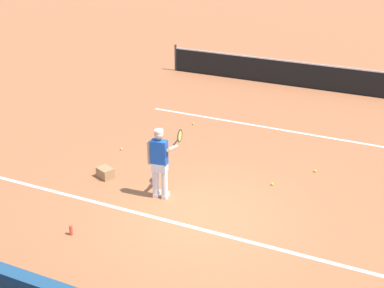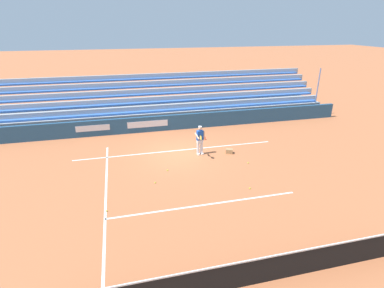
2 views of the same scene
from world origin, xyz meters
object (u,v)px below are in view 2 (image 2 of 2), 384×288
(tennis_ball_toward_net, at_px, (250,188))
(tennis_net, at_px, (249,273))
(tennis_ball_far_left, at_px, (248,163))
(ball_box_cardboard, at_px, (229,151))
(tennis_player, at_px, (200,140))
(tennis_ball_on_baseline, at_px, (107,211))
(water_bottle, at_px, (205,138))
(tennis_ball_midcourt, at_px, (155,183))
(tennis_ball_by_box, at_px, (167,170))

(tennis_ball_toward_net, distance_m, tennis_net, 5.62)
(tennis_ball_far_left, bearing_deg, ball_box_cardboard, -72.03)
(tennis_player, bearing_deg, tennis_ball_on_baseline, 41.59)
(tennis_ball_far_left, bearing_deg, water_bottle, -72.37)
(tennis_player, height_order, tennis_net, tennis_player)
(tennis_player, bearing_deg, water_bottle, -113.76)
(tennis_net, bearing_deg, tennis_ball_toward_net, -114.87)
(tennis_ball_midcourt, bearing_deg, tennis_ball_toward_net, 159.12)
(tennis_ball_on_baseline, xyz_separation_m, water_bottle, (-6.17, -6.80, 0.08))
(tennis_ball_by_box, height_order, tennis_net, tennis_net)
(tennis_player, distance_m, water_bottle, 2.50)
(ball_box_cardboard, xyz_separation_m, tennis_ball_toward_net, (0.53, 4.11, -0.10))
(tennis_player, distance_m, tennis_net, 9.55)
(tennis_ball_midcourt, distance_m, tennis_ball_on_baseline, 2.88)
(tennis_player, distance_m, tennis_ball_on_baseline, 7.02)
(tennis_ball_far_left, bearing_deg, tennis_ball_toward_net, 67.81)
(ball_box_cardboard, xyz_separation_m, tennis_ball_far_left, (-0.51, 1.57, -0.10))
(ball_box_cardboard, bearing_deg, tennis_ball_far_left, 107.97)
(tennis_ball_by_box, relative_size, tennis_net, 0.01)
(tennis_ball_toward_net, bearing_deg, water_bottle, -87.90)
(ball_box_cardboard, distance_m, tennis_ball_toward_net, 4.15)
(ball_box_cardboard, height_order, tennis_ball_midcourt, ball_box_cardboard)
(tennis_player, xyz_separation_m, tennis_ball_toward_net, (-1.20, 4.39, -0.86))
(water_bottle, xyz_separation_m, tennis_net, (2.11, 11.64, 0.38))
(tennis_ball_far_left, distance_m, water_bottle, 4.22)
(ball_box_cardboard, distance_m, tennis_ball_midcourt, 5.34)
(tennis_player, xyz_separation_m, tennis_ball_midcourt, (2.99, 2.79, -0.86))
(tennis_player, height_order, ball_box_cardboard, tennis_player)
(tennis_player, height_order, tennis_ball_on_baseline, tennis_player)
(tennis_player, height_order, tennis_ball_by_box, tennis_player)
(tennis_ball_far_left, bearing_deg, tennis_player, -39.53)
(tennis_player, bearing_deg, ball_box_cardboard, 170.94)
(tennis_ball_far_left, bearing_deg, tennis_ball_on_baseline, 20.47)
(tennis_ball_toward_net, bearing_deg, ball_box_cardboard, -97.32)
(tennis_ball_by_box, bearing_deg, tennis_net, 97.57)
(tennis_player, xyz_separation_m, water_bottle, (-0.96, -2.18, -0.78))
(tennis_player, relative_size, tennis_ball_on_baseline, 25.98)
(ball_box_cardboard, relative_size, tennis_ball_midcourt, 6.06)
(ball_box_cardboard, relative_size, tennis_ball_on_baseline, 6.06)
(tennis_ball_by_box, bearing_deg, ball_box_cardboard, -160.68)
(tennis_ball_midcourt, distance_m, tennis_ball_far_left, 5.31)
(tennis_ball_by_box, bearing_deg, tennis_ball_far_left, 177.48)
(tennis_player, distance_m, tennis_ball_midcourt, 4.18)
(ball_box_cardboard, bearing_deg, water_bottle, -72.59)
(tennis_ball_on_baseline, bearing_deg, tennis_net, 129.94)
(tennis_ball_far_left, bearing_deg, tennis_ball_midcourt, 10.28)
(tennis_player, distance_m, tennis_ball_by_box, 2.88)
(tennis_ball_by_box, bearing_deg, tennis_ball_on_baseline, 44.62)
(tennis_ball_by_box, xyz_separation_m, tennis_ball_toward_net, (-3.39, 2.74, 0.00))
(tennis_ball_by_box, relative_size, water_bottle, 0.30)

